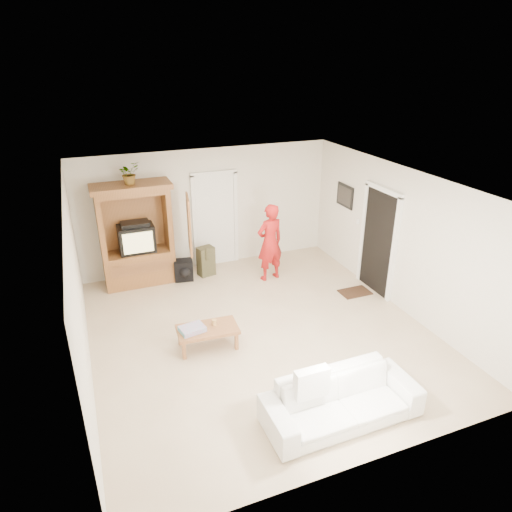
# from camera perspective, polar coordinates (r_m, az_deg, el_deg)

# --- Properties ---
(floor) EXTENTS (6.00, 6.00, 0.00)m
(floor) POSITION_cam_1_polar(r_m,az_deg,el_deg) (7.94, 0.45, -9.45)
(floor) COLOR tan
(floor) RESTS_ON ground
(ceiling) EXTENTS (6.00, 6.00, 0.00)m
(ceiling) POSITION_cam_1_polar(r_m,az_deg,el_deg) (6.86, 0.52, 9.00)
(ceiling) COLOR white
(ceiling) RESTS_ON floor
(wall_back) EXTENTS (5.50, 0.00, 5.50)m
(wall_back) POSITION_cam_1_polar(r_m,az_deg,el_deg) (9.96, -6.04, 5.87)
(wall_back) COLOR silver
(wall_back) RESTS_ON floor
(wall_front) EXTENTS (5.50, 0.00, 5.50)m
(wall_front) POSITION_cam_1_polar(r_m,az_deg,el_deg) (5.05, 13.79, -14.33)
(wall_front) COLOR silver
(wall_front) RESTS_ON floor
(wall_left) EXTENTS (0.00, 6.00, 6.00)m
(wall_left) POSITION_cam_1_polar(r_m,az_deg,el_deg) (6.87, -21.37, -4.40)
(wall_left) COLOR silver
(wall_left) RESTS_ON floor
(wall_right) EXTENTS (0.00, 6.00, 6.00)m
(wall_right) POSITION_cam_1_polar(r_m,az_deg,el_deg) (8.64, 17.66, 1.97)
(wall_right) COLOR silver
(wall_right) RESTS_ON floor
(armoire) EXTENTS (1.82, 1.14, 2.10)m
(armoire) POSITION_cam_1_polar(r_m,az_deg,el_deg) (9.50, -14.54, 1.80)
(armoire) COLOR brown
(armoire) RESTS_ON floor
(door_back) EXTENTS (0.85, 0.05, 2.04)m
(door_back) POSITION_cam_1_polar(r_m,az_deg,el_deg) (10.06, -5.10, 4.42)
(door_back) COLOR white
(door_back) RESTS_ON floor
(doorway_right) EXTENTS (0.05, 0.90, 2.04)m
(doorway_right) POSITION_cam_1_polar(r_m,az_deg,el_deg) (9.16, 15.03, 1.65)
(doorway_right) COLOR black
(doorway_right) RESTS_ON floor
(framed_picture) EXTENTS (0.03, 0.60, 0.48)m
(framed_picture) POSITION_cam_1_polar(r_m,az_deg,el_deg) (9.98, 11.07, 7.40)
(framed_picture) COLOR black
(framed_picture) RESTS_ON wall_right
(doormat) EXTENTS (0.60, 0.40, 0.02)m
(doormat) POSITION_cam_1_polar(r_m,az_deg,el_deg) (9.35, 12.26, -4.43)
(doormat) COLOR #382316
(doormat) RESTS_ON floor
(plant) EXTENTS (0.50, 0.48, 0.43)m
(plant) POSITION_cam_1_polar(r_m,az_deg,el_deg) (9.05, -15.58, 9.96)
(plant) COLOR #4C7238
(plant) RESTS_ON armoire
(man) EXTENTS (0.66, 0.50, 1.64)m
(man) POSITION_cam_1_polar(r_m,az_deg,el_deg) (9.38, 1.75, 1.71)
(man) COLOR #A51616
(man) RESTS_ON floor
(sofa) EXTENTS (2.06, 0.82, 0.60)m
(sofa) POSITION_cam_1_polar(r_m,az_deg,el_deg) (6.24, 10.65, -17.27)
(sofa) COLOR white
(sofa) RESTS_ON floor
(coffee_table) EXTENTS (1.00, 0.59, 0.36)m
(coffee_table) POSITION_cam_1_polar(r_m,az_deg,el_deg) (7.44, -6.07, -9.23)
(coffee_table) COLOR #915A32
(coffee_table) RESTS_ON floor
(towel) EXTENTS (0.42, 0.34, 0.08)m
(towel) POSITION_cam_1_polar(r_m,az_deg,el_deg) (7.35, -7.97, -9.02)
(towel) COLOR #DE4A78
(towel) RESTS_ON coffee_table
(candle) EXTENTS (0.08, 0.08, 0.10)m
(candle) POSITION_cam_1_polar(r_m,az_deg,el_deg) (7.45, -5.22, -8.25)
(candle) COLOR tan
(candle) RESTS_ON coffee_table
(backpack_black) EXTENTS (0.41, 0.29, 0.47)m
(backpack_black) POSITION_cam_1_polar(r_m,az_deg,el_deg) (9.61, -9.03, -1.82)
(backpack_black) COLOR black
(backpack_black) RESTS_ON floor
(backpack_olive) EXTENTS (0.39, 0.32, 0.64)m
(backpack_olive) POSITION_cam_1_polar(r_m,az_deg,el_deg) (9.79, -6.28, -0.64)
(backpack_olive) COLOR #47442B
(backpack_olive) RESTS_ON floor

